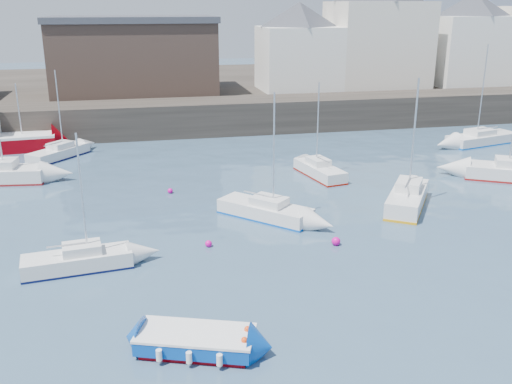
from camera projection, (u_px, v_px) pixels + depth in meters
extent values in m
plane|color=#2D4760|center=(324.00, 328.00, 21.35)|extent=(220.00, 220.00, 0.00)
cube|color=#28231E|center=(204.00, 117.00, 53.35)|extent=(90.00, 5.00, 3.00)
cube|color=#28231E|center=(185.00, 91.00, 70.08)|extent=(90.00, 32.00, 2.80)
cube|color=beige|center=(377.00, 45.00, 62.05)|extent=(10.00, 8.00, 9.00)
cube|color=white|center=(469.00, 51.00, 64.04)|extent=(9.00, 7.00, 7.50)
pyramid|color=#3A3D44|center=(475.00, 4.00, 62.48)|extent=(11.88, 11.88, 2.45)
cube|color=white|center=(298.00, 59.00, 60.17)|extent=(8.00, 7.00, 6.50)
pyramid|color=#3A3D44|center=(299.00, 14.00, 58.76)|extent=(11.14, 11.14, 2.45)
cube|color=#3D2D26|center=(134.00, 58.00, 58.05)|extent=(16.00, 10.00, 7.00)
cube|color=#3A3D44|center=(132.00, 19.00, 56.86)|extent=(16.40, 10.40, 0.60)
cube|color=#7B0008|center=(196.00, 349.00, 19.89)|extent=(3.97, 2.66, 0.18)
cube|color=#0542A5|center=(196.00, 341.00, 19.78)|extent=(4.34, 2.96, 0.50)
cube|color=white|center=(195.00, 333.00, 19.69)|extent=(4.43, 3.02, 0.09)
cube|color=white|center=(196.00, 339.00, 19.76)|extent=(3.41, 2.21, 0.46)
cube|color=tan|center=(195.00, 336.00, 19.72)|extent=(0.67, 1.22, 0.07)
cylinder|color=white|center=(174.00, 325.00, 20.82)|extent=(0.21, 0.21, 0.40)
cylinder|color=white|center=(159.00, 355.00, 19.02)|extent=(0.21, 0.21, 0.40)
cylinder|color=white|center=(202.00, 327.00, 20.69)|extent=(0.21, 0.21, 0.40)
cylinder|color=white|center=(189.00, 358.00, 18.89)|extent=(0.21, 0.21, 0.40)
cylinder|color=white|center=(230.00, 329.00, 20.57)|extent=(0.21, 0.21, 0.40)
cylinder|color=white|center=(219.00, 360.00, 18.77)|extent=(0.21, 0.21, 0.40)
cube|color=#7B0008|center=(3.00, 144.00, 46.94)|extent=(8.49, 3.83, 1.13)
cube|color=white|center=(2.00, 136.00, 46.73)|extent=(8.49, 3.83, 0.21)
cylinder|color=silver|center=(19.00, 109.00, 46.49)|extent=(0.10, 0.10, 4.12)
cube|color=silver|center=(78.00, 262.00, 25.95)|extent=(4.97, 2.12, 0.79)
cube|color=#090F39|center=(78.00, 268.00, 26.05)|extent=(5.02, 2.15, 0.11)
cube|color=silver|center=(82.00, 248.00, 25.83)|extent=(1.82, 1.36, 0.44)
cylinder|color=silver|center=(82.00, 195.00, 25.10)|extent=(0.09, 0.09, 5.54)
cube|color=silver|center=(265.00, 211.00, 32.24)|extent=(5.08, 5.19, 0.83)
cube|color=#084CB6|center=(265.00, 217.00, 32.35)|extent=(5.13, 5.24, 0.11)
cube|color=silver|center=(269.00, 201.00, 31.89)|extent=(2.29, 2.30, 0.46)
cylinder|color=silver|center=(274.00, 151.00, 30.82)|extent=(0.09, 0.09, 6.33)
cube|color=silver|center=(407.00, 199.00, 33.91)|extent=(4.69, 5.74, 1.03)
cube|color=orange|center=(407.00, 206.00, 34.05)|extent=(4.74, 5.80, 0.14)
cube|color=silver|center=(409.00, 185.00, 33.91)|extent=(2.25, 2.42, 0.57)
cylinder|color=silver|center=(414.00, 135.00, 33.23)|extent=(0.11, 0.11, 6.55)
cube|color=silver|center=(320.00, 171.00, 39.99)|extent=(2.52, 5.18, 0.81)
cube|color=#840C00|center=(319.00, 176.00, 40.11)|extent=(2.54, 5.23, 0.11)
cube|color=silver|center=(318.00, 161.00, 40.01)|extent=(1.50, 1.94, 0.45)
cylinder|color=silver|center=(318.00, 124.00, 39.40)|extent=(0.09, 0.09, 5.71)
cube|color=silver|center=(482.00, 139.00, 49.33)|extent=(6.90, 3.68, 0.85)
cube|color=#0053B6|center=(481.00, 143.00, 49.44)|extent=(6.97, 3.72, 0.11)
cube|color=silver|center=(480.00, 132.00, 48.98)|extent=(2.63, 2.10, 0.47)
cylinder|color=silver|center=(483.00, 91.00, 47.72)|extent=(0.09, 0.09, 7.57)
cube|color=silver|center=(59.00, 153.00, 44.76)|extent=(4.60, 5.09, 0.78)
cube|color=#131346|center=(59.00, 157.00, 44.86)|extent=(4.65, 5.14, 0.10)
cube|color=silver|center=(60.00, 145.00, 44.79)|extent=(2.13, 2.21, 0.43)
cylinder|color=silver|center=(59.00, 109.00, 44.13)|extent=(0.09, 0.09, 6.00)
sphere|color=#DD058D|center=(209.00, 247.00, 28.51)|extent=(0.35, 0.35, 0.35)
sphere|color=#DD058D|center=(336.00, 245.00, 28.71)|extent=(0.45, 0.45, 0.45)
sphere|color=#DD058D|center=(170.00, 193.00, 36.56)|extent=(0.34, 0.34, 0.34)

